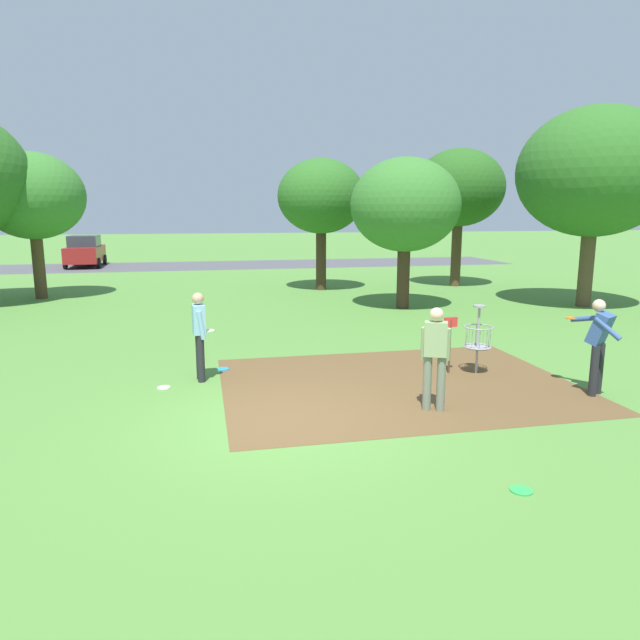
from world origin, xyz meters
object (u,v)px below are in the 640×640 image
object	(u,v)px
player_foreground_watching	(199,331)
frisbee_mid_grass	(223,369)
parked_car_leftmost	(85,251)
player_throwing	(598,340)
tree_near_left	(321,197)
tree_far_left	(32,197)
tree_near_right	(459,188)
disc_golf_basket	(475,337)
tree_mid_center	(405,205)
tree_mid_left	(595,173)
frisbee_near_basket	(521,490)
frisbee_by_tee	(164,387)
player_waiting_left	(435,353)

from	to	relation	value
player_foreground_watching	frisbee_mid_grass	distance (m)	1.26
player_foreground_watching	parked_car_leftmost	size ratio (longest dim) A/B	0.40
player_throwing	tree_near_left	xyz separation A→B (m)	(-1.89, 14.56, 2.82)
tree_far_left	tree_near_right	bearing A→B (deg)	0.75
disc_golf_basket	tree_mid_center	distance (m)	8.31
player_foreground_watching	player_throwing	size ratio (longest dim) A/B	1.00
tree_near_left	tree_mid_left	distance (m)	10.02
tree_near_left	tree_far_left	world-z (taller)	tree_far_left
player_throwing	frisbee_near_basket	size ratio (longest dim) A/B	6.61
frisbee_by_tee	player_waiting_left	bearing A→B (deg)	-25.96
frisbee_mid_grass	parked_car_leftmost	distance (m)	25.38
player_throwing	frisbee_mid_grass	distance (m)	7.14
player_foreground_watching	player_waiting_left	bearing A→B (deg)	-33.93
tree_near_right	tree_mid_center	bearing A→B (deg)	-130.10
parked_car_leftmost	player_foreground_watching	bearing A→B (deg)	-75.14
frisbee_near_basket	tree_mid_left	size ratio (longest dim) A/B	0.04
player_throwing	tree_far_left	size ratio (longest dim) A/B	0.32
tree_near_left	tree_near_right	world-z (taller)	tree_near_right
frisbee_by_tee	frisbee_mid_grass	xyz separation A→B (m)	(1.12, 1.04, 0.00)
tree_far_left	parked_car_leftmost	xyz separation A→B (m)	(-0.79, 13.02, -2.83)
frisbee_mid_grass	tree_near_right	distance (m)	16.19
player_throwing	frisbee_near_basket	bearing A→B (deg)	-137.27
frisbee_by_tee	tree_near_left	xyz separation A→B (m)	(5.65, 12.61, 3.79)
disc_golf_basket	tree_far_left	xyz separation A→B (m)	(-11.23, 12.64, 3.00)
tree_near_right	frisbee_near_basket	bearing A→B (deg)	-112.77
player_foreground_watching	frisbee_near_basket	world-z (taller)	player_foreground_watching
player_foreground_watching	parked_car_leftmost	distance (m)	25.90
frisbee_near_basket	tree_far_left	size ratio (longest dim) A/B	0.05
disc_golf_basket	frisbee_by_tee	size ratio (longest dim) A/B	5.93
player_waiting_left	player_throwing	bearing A→B (deg)	3.48
disc_golf_basket	player_throwing	world-z (taller)	player_throwing
disc_golf_basket	tree_near_right	distance (m)	14.44
tree_mid_center	tree_far_left	xyz separation A→B (m)	(-12.56, 4.87, 0.34)
disc_golf_basket	frisbee_by_tee	world-z (taller)	disc_golf_basket
player_foreground_watching	tree_mid_center	size ratio (longest dim) A/B	0.34
player_waiting_left	tree_far_left	distance (m)	17.61
player_waiting_left	parked_car_leftmost	xyz separation A→B (m)	(-10.36, 27.54, -0.05)
disc_golf_basket	tree_far_left	distance (m)	17.17
frisbee_by_tee	parked_car_leftmost	world-z (taller)	parked_car_leftmost
player_foreground_watching	tree_far_left	size ratio (longest dim) A/B	0.32
tree_far_left	parked_car_leftmost	world-z (taller)	tree_far_left
player_foreground_watching	player_waiting_left	xyz separation A→B (m)	(3.72, -2.50, 0.00)
frisbee_mid_grass	parked_car_leftmost	xyz separation A→B (m)	(-7.08, 24.35, 0.91)
player_foreground_watching	tree_mid_center	world-z (taller)	tree_mid_center
player_throwing	tree_far_left	xyz separation A→B (m)	(-12.71, 14.33, 2.77)
tree_near_right	tree_far_left	world-z (taller)	tree_near_right
player_foreground_watching	frisbee_near_basket	size ratio (longest dim) A/B	6.61
frisbee_near_basket	tree_mid_left	bearing A→B (deg)	51.03
tree_far_left	player_waiting_left	bearing A→B (deg)	-56.60
player_waiting_left	frisbee_by_tee	world-z (taller)	player_waiting_left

